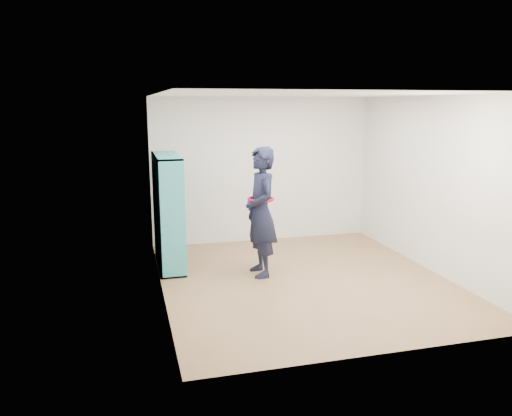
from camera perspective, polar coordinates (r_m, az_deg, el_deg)
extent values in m
plane|color=olive|center=(7.27, 5.51, -8.16)|extent=(4.50, 4.50, 0.00)
plane|color=white|center=(6.84, 5.95, 12.78)|extent=(4.50, 4.50, 0.00)
cube|color=silver|center=(6.52, -10.99, 1.19)|extent=(0.02, 4.50, 2.60)
cube|color=silver|center=(7.86, 19.53, 2.52)|extent=(0.02, 4.50, 2.60)
cube|color=silver|center=(9.05, 0.74, 4.34)|extent=(4.00, 0.02, 2.60)
cube|color=silver|center=(4.94, 14.87, -2.38)|extent=(4.00, 0.02, 2.60)
cube|color=teal|center=(7.15, -9.57, -1.39)|extent=(0.38, 0.03, 1.73)
cube|color=teal|center=(8.39, -10.39, 0.54)|extent=(0.38, 0.03, 1.73)
cube|color=teal|center=(7.99, -9.79, -6.33)|extent=(0.38, 1.30, 0.03)
cube|color=teal|center=(7.64, -10.24, 5.91)|extent=(0.38, 1.30, 0.03)
cube|color=teal|center=(7.76, -11.30, -0.42)|extent=(0.03, 1.30, 1.73)
cube|color=teal|center=(7.57, -9.87, -0.67)|extent=(0.35, 0.03, 1.68)
cube|color=teal|center=(7.97, -10.14, -0.05)|extent=(0.35, 0.03, 1.68)
cube|color=teal|center=(7.87, -9.90, -3.33)|extent=(0.35, 1.24, 0.03)
cube|color=teal|center=(7.77, -10.01, -0.35)|extent=(0.35, 1.24, 0.03)
cube|color=teal|center=(7.69, -10.12, 2.70)|extent=(0.35, 1.24, 0.03)
cube|color=beige|center=(7.57, -9.35, -6.77)|extent=(0.24, 0.15, 0.09)
cube|color=black|center=(7.37, -9.36, -3.13)|extent=(0.19, 0.17, 0.27)
cube|color=maroon|center=(7.27, -9.47, 0.04)|extent=(0.19, 0.17, 0.27)
cube|color=silver|center=(7.27, -9.68, 2.66)|extent=(0.24, 0.15, 0.09)
cube|color=navy|center=(7.89, -9.55, -5.51)|extent=(0.19, 0.17, 0.22)
cube|color=brown|center=(7.77, -9.66, -2.44)|extent=(0.19, 0.17, 0.25)
cube|color=#BFB28C|center=(7.75, -9.86, -0.04)|extent=(0.24, 0.15, 0.06)
cube|color=#26594C|center=(7.61, -9.88, 3.73)|extent=(0.19, 0.17, 0.26)
cube|color=beige|center=(8.28, -9.82, -4.68)|extent=(0.19, 0.17, 0.22)
cube|color=black|center=(8.25, -10.02, -2.21)|extent=(0.24, 0.15, 0.09)
cube|color=maroon|center=(8.09, -10.03, 1.06)|extent=(0.19, 0.17, 0.23)
cube|color=silver|center=(8.02, -10.14, 4.22)|extent=(0.19, 0.17, 0.29)
imported|color=black|center=(7.20, 0.55, -0.48)|extent=(0.49, 0.71, 1.89)
torus|color=#9F0C35|center=(7.16, 0.55, 1.03)|extent=(0.41, 0.41, 0.04)
cube|color=silver|center=(7.22, -0.82, 0.57)|extent=(0.04, 0.10, 0.14)
cube|color=black|center=(7.22, -0.82, 0.57)|extent=(0.04, 0.09, 0.14)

